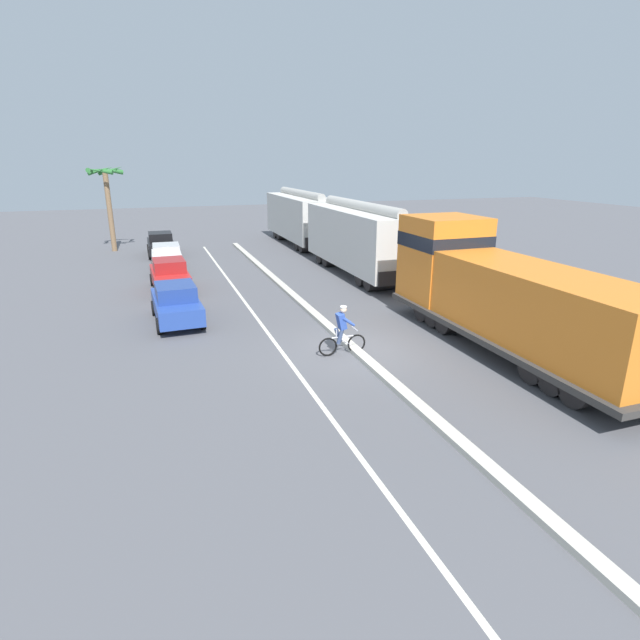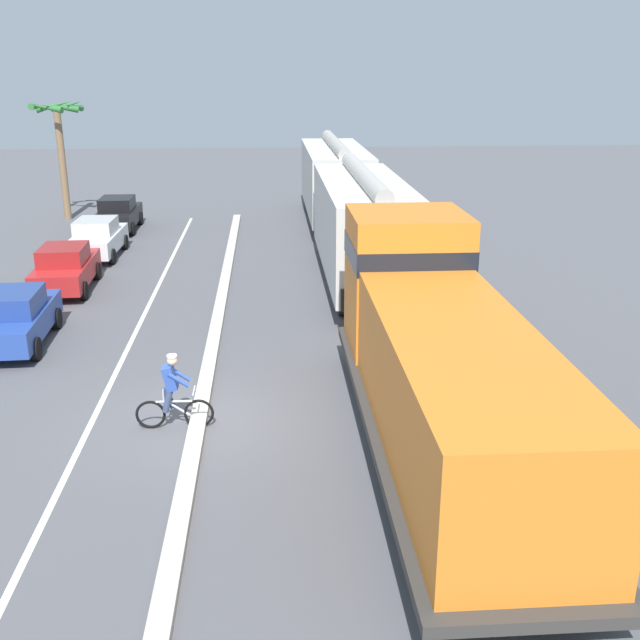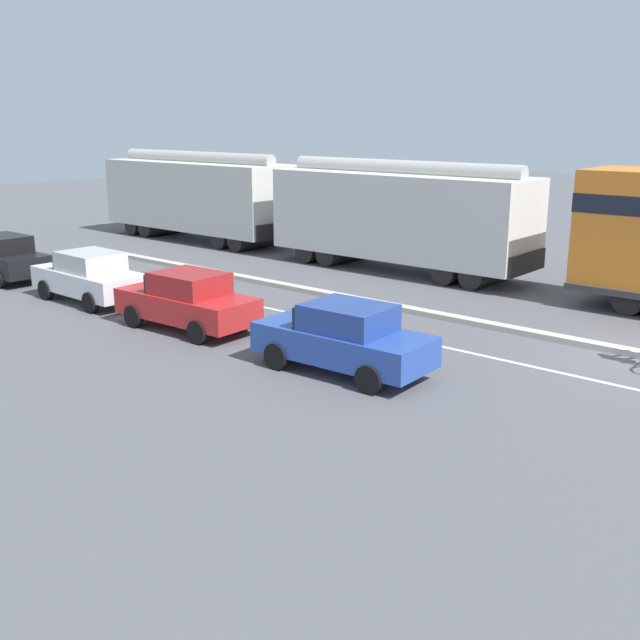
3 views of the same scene
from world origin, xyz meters
name	(u,v)px [view 1 (image 1 of 3)]	position (x,y,z in m)	size (l,w,h in m)	color
ground_plane	(353,350)	(0.00, 0.00, 0.00)	(120.00, 120.00, 0.00)	#56565B
median_curb	(303,304)	(0.00, 6.00, 0.08)	(0.36, 36.00, 0.16)	beige
lane_stripe	(251,310)	(-2.40, 6.00, 0.00)	(0.14, 36.00, 0.01)	silver
locomotive	(497,296)	(5.05, -1.00, 1.80)	(3.10, 11.61, 4.20)	orange
hopper_car_lead	(360,239)	(5.05, 11.16, 2.08)	(2.90, 10.60, 4.18)	silver
hopper_car_middle	(301,218)	(5.05, 22.76, 2.08)	(2.90, 10.60, 4.18)	beige
parked_car_blue	(176,303)	(-5.58, 5.34, 0.82)	(1.98, 4.27, 1.62)	#28479E
parked_car_red	(170,275)	(-5.54, 10.89, 0.82)	(1.96, 4.26, 1.62)	red
parked_car_white	(167,258)	(-5.45, 15.77, 0.82)	(1.89, 4.23, 1.62)	silver
parked_car_black	(161,244)	(-5.59, 21.16, 0.82)	(1.87, 4.22, 1.62)	black
cyclist	(342,332)	(-0.51, -0.21, 0.82)	(1.71, 0.48, 1.71)	black
palm_tree_near	(107,187)	(-8.78, 24.22, 4.53)	(2.48, 2.65, 6.04)	#846647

